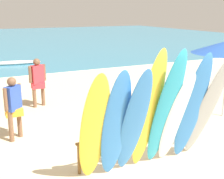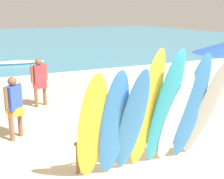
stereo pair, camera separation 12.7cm
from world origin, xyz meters
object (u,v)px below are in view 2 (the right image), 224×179
(surfboard_yellow_3, at_px, (147,112))
(surfboard_grey_7, at_px, (206,109))
(surfboard_yellow_0, at_px, (92,130))
(beach_chair_red, at_px, (163,93))
(surfboard_white_5, at_px, (175,120))
(surfboard_blue_6, at_px, (191,110))
(surfboard_blue_2, at_px, (132,124))
(surfboard_teal_4, at_px, (164,111))
(beachgoer_by_water, at_px, (39,79))
(distant_boat, at_px, (18,62))
(surfboard_rack, at_px, (138,137))
(beachgoer_photographing, at_px, (14,104))
(surfboard_blue_1, at_px, (113,126))

(surfboard_yellow_3, height_order, surfboard_grey_7, surfboard_yellow_3)
(surfboard_yellow_0, bearing_deg, beach_chair_red, 43.12)
(surfboard_white_5, bearing_deg, surfboard_blue_6, -20.52)
(surfboard_blue_2, distance_m, surfboard_teal_4, 0.71)
(surfboard_blue_2, xyz_separation_m, surfboard_teal_4, (0.70, 0.00, 0.14))
(surfboard_blue_6, bearing_deg, surfboard_white_5, 170.54)
(surfboard_grey_7, height_order, beachgoer_by_water, surfboard_grey_7)
(surfboard_blue_2, distance_m, surfboard_white_5, 1.03)
(surfboard_white_5, xyz_separation_m, surfboard_blue_6, (0.31, -0.08, 0.19))
(surfboard_white_5, distance_m, beachgoer_by_water, 5.43)
(surfboard_yellow_0, bearing_deg, distant_boat, 89.02)
(surfboard_yellow_3, xyz_separation_m, beachgoer_by_water, (-0.95, 5.18, -0.33))
(surfboard_rack, height_order, surfboard_grey_7, surfboard_grey_7)
(surfboard_rack, bearing_deg, distant_boat, 92.58)
(beach_chair_red, bearing_deg, surfboard_rack, -115.22)
(surfboard_yellow_0, height_order, distant_boat, surfboard_yellow_0)
(surfboard_yellow_0, distance_m, surfboard_blue_2, 0.74)
(surfboard_yellow_0, height_order, surfboard_grey_7, surfboard_grey_7)
(surfboard_rack, height_order, distant_boat, surfboard_rack)
(surfboard_blue_2, bearing_deg, beachgoer_photographing, 121.96)
(surfboard_yellow_0, distance_m, beachgoer_photographing, 2.93)
(surfboard_yellow_3, xyz_separation_m, distant_boat, (-0.46, 13.77, -1.15))
(surfboard_yellow_3, bearing_deg, beachgoer_by_water, 97.46)
(beachgoer_photographing, bearing_deg, surfboard_rack, -87.27)
(surfboard_rack, bearing_deg, surfboard_blue_6, -36.94)
(surfboard_blue_2, distance_m, beachgoer_photographing, 3.34)
(surfboard_white_5, bearing_deg, beachgoer_photographing, 128.60)
(surfboard_blue_2, bearing_deg, surfboard_blue_1, 172.44)
(distant_boat, bearing_deg, surfboard_blue_1, -91.04)
(surfboard_teal_4, distance_m, surfboard_white_5, 0.41)
(surfboard_blue_2, distance_m, distant_boat, 13.89)
(surfboard_yellow_0, distance_m, surfboard_teal_4, 1.45)
(surfboard_blue_2, relative_size, distant_boat, 0.77)
(surfboard_rack, bearing_deg, surfboard_grey_7, -26.78)
(distant_boat, bearing_deg, surfboard_white_5, -85.35)
(surfboard_blue_6, height_order, distant_boat, surfboard_blue_6)
(surfboard_blue_1, bearing_deg, beach_chair_red, 47.07)
(surfboard_yellow_3, height_order, beach_chair_red, surfboard_yellow_3)
(surfboard_blue_2, relative_size, surfboard_teal_4, 0.90)
(surfboard_blue_1, bearing_deg, surfboard_yellow_3, 4.18)
(surfboard_blue_1, xyz_separation_m, surfboard_yellow_3, (0.71, 0.02, 0.15))
(surfboard_rack, distance_m, beachgoer_photographing, 3.18)
(distant_boat, bearing_deg, beachgoer_by_water, -93.26)
(surfboard_yellow_0, height_order, surfboard_white_5, surfboard_yellow_0)
(surfboard_white_5, height_order, surfboard_grey_7, surfboard_grey_7)
(surfboard_blue_1, xyz_separation_m, surfboard_grey_7, (2.08, -0.06, 0.05))
(surfboard_white_5, xyz_separation_m, beachgoer_by_water, (-1.61, 5.19, -0.08))
(surfboard_yellow_0, xyz_separation_m, surfboard_teal_4, (1.44, -0.10, 0.16))
(surfboard_teal_4, relative_size, surfboard_grey_7, 1.07)
(surfboard_yellow_3, distance_m, surfboard_blue_6, 0.98)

